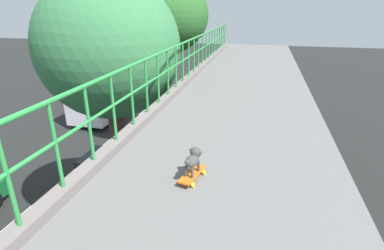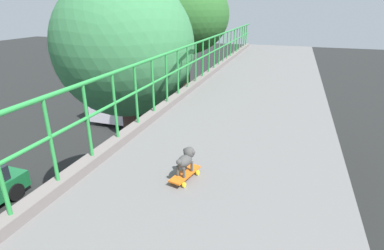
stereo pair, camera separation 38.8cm
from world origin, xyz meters
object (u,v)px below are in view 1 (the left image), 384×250
(car_red_taxi_fifth, at_px, (105,168))
(city_bus, at_px, (122,80))
(small_dog, at_px, (193,158))
(toy_skateboard, at_px, (192,174))

(car_red_taxi_fifth, distance_m, city_bus, 11.15)
(city_bus, bearing_deg, small_dog, -60.86)
(city_bus, relative_size, toy_skateboard, 20.59)
(city_bus, relative_size, small_dog, 30.19)
(car_red_taxi_fifth, xyz_separation_m, toy_skateboard, (5.54, -6.99, 4.60))
(car_red_taxi_fifth, height_order, small_dog, small_dog)
(city_bus, bearing_deg, car_red_taxi_fifth, -68.42)
(car_red_taxi_fifth, relative_size, toy_skateboard, 7.63)
(city_bus, xyz_separation_m, toy_skateboard, (9.62, -17.29, 3.26))
(car_red_taxi_fifth, height_order, city_bus, city_bus)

